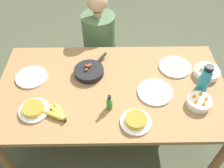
# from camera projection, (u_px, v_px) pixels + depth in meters

# --- Properties ---
(ground_plane) EXTENTS (14.00, 14.00, 0.00)m
(ground_plane) POSITION_uv_depth(u_px,v_px,m) (112.00, 135.00, 2.39)
(ground_plane) COLOR #474C38
(dining_table) EXTENTS (1.79, 0.98, 0.73)m
(dining_table) POSITION_uv_depth(u_px,v_px,m) (112.00, 94.00, 1.91)
(dining_table) COLOR olive
(dining_table) RESTS_ON ground_plane
(banana_bunch) EXTENTS (0.19, 0.18, 0.04)m
(banana_bunch) POSITION_uv_depth(u_px,v_px,m) (57.00, 114.00, 1.65)
(banana_bunch) COLOR gold
(banana_bunch) RESTS_ON dining_table
(skillet) EXTENTS (0.26, 0.34, 0.08)m
(skillet) POSITION_uv_depth(u_px,v_px,m) (89.00, 71.00, 1.93)
(skillet) COLOR black
(skillet) RESTS_ON dining_table
(frittata_plate_center) EXTENTS (0.22, 0.22, 0.05)m
(frittata_plate_center) POSITION_uv_depth(u_px,v_px,m) (34.00, 109.00, 1.67)
(frittata_plate_center) COLOR white
(frittata_plate_center) RESTS_ON dining_table
(frittata_plate_side) EXTENTS (0.21, 0.21, 0.06)m
(frittata_plate_side) POSITION_uv_depth(u_px,v_px,m) (136.00, 121.00, 1.61)
(frittata_plate_side) COLOR white
(frittata_plate_side) RESTS_ON dining_table
(empty_plate_near_front) EXTENTS (0.25, 0.25, 0.02)m
(empty_plate_near_front) POSITION_uv_depth(u_px,v_px,m) (32.00, 77.00, 1.91)
(empty_plate_near_front) COLOR white
(empty_plate_near_front) RESTS_ON dining_table
(empty_plate_far_left) EXTENTS (0.27, 0.27, 0.02)m
(empty_plate_far_left) POSITION_uv_depth(u_px,v_px,m) (155.00, 92.00, 1.80)
(empty_plate_far_left) COLOR white
(empty_plate_far_left) RESTS_ON dining_table
(empty_plate_far_right) EXTENTS (0.26, 0.26, 0.02)m
(empty_plate_far_right) POSITION_uv_depth(u_px,v_px,m) (175.00, 67.00, 1.99)
(empty_plate_far_right) COLOR white
(empty_plate_far_right) RESTS_ON dining_table
(fruit_bowl_mango) EXTENTS (0.17, 0.17, 0.11)m
(fruit_bowl_mango) POSITION_uv_depth(u_px,v_px,m) (199.00, 102.00, 1.71)
(fruit_bowl_mango) COLOR white
(fruit_bowl_mango) RESTS_ON dining_table
(fruit_bowl_citrus) EXTENTS (0.20, 0.20, 0.10)m
(fruit_bowl_citrus) POSITION_uv_depth(u_px,v_px,m) (207.00, 72.00, 1.91)
(fruit_bowl_citrus) COLOR white
(fruit_bowl_citrus) RESTS_ON dining_table
(water_bottle) EXTENTS (0.08, 0.08, 0.23)m
(water_bottle) POSITION_uv_depth(u_px,v_px,m) (205.00, 78.00, 1.76)
(water_bottle) COLOR teal
(water_bottle) RESTS_ON dining_table
(hot_sauce_bottle) EXTENTS (0.04, 0.04, 0.13)m
(hot_sauce_bottle) POSITION_uv_depth(u_px,v_px,m) (109.00, 103.00, 1.67)
(hot_sauce_bottle) COLOR #337F2D
(hot_sauce_bottle) RESTS_ON dining_table
(person_figure) EXTENTS (0.36, 0.36, 1.14)m
(person_figure) POSITION_uv_depth(u_px,v_px,m) (100.00, 52.00, 2.55)
(person_figure) COLOR black
(person_figure) RESTS_ON ground_plane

